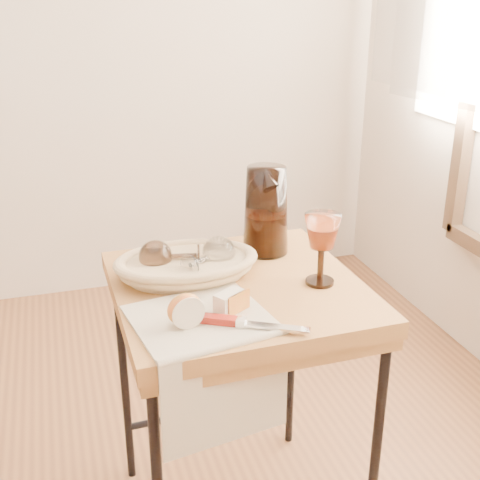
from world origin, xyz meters
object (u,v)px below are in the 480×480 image
object	(u,v)px
goblet_lying_a	(174,256)
apple_half	(185,309)
table_knife	(245,322)
pitcher	(266,210)
wine_goblet	(321,249)
tea_towel	(200,319)
bread_basket	(187,267)
goblet_lying_b	(207,258)
side_table	(238,410)

from	to	relation	value
goblet_lying_a	apple_half	distance (m)	0.25
table_knife	apple_half	bearing A→B (deg)	-171.56
pitcher	wine_goblet	world-z (taller)	pitcher
tea_towel	bread_basket	world-z (taller)	bread_basket
bread_basket	table_knife	xyz separation A→B (m)	(0.06, -0.28, -0.01)
goblet_lying_a	table_knife	size ratio (longest dim) A/B	0.55
goblet_lying_b	apple_half	size ratio (longest dim) A/B	1.73
goblet_lying_b	pitcher	bearing A→B (deg)	-3.45
tea_towel	side_table	bearing A→B (deg)	40.12
tea_towel	wine_goblet	xyz separation A→B (m)	(0.32, 0.09, 0.09)
tea_towel	apple_half	size ratio (longest dim) A/B	3.68
apple_half	goblet_lying_a	bearing A→B (deg)	73.63
side_table	table_knife	distance (m)	0.44
tea_towel	pitcher	world-z (taller)	pitcher
tea_towel	apple_half	bearing A→B (deg)	-163.85
tea_towel	goblet_lying_a	size ratio (longest dim) A/B	2.12
goblet_lying_b	tea_towel	bearing A→B (deg)	-142.04
apple_half	table_knife	distance (m)	0.13
bread_basket	goblet_lying_a	size ratio (longest dim) A/B	2.35
pitcher	wine_goblet	size ratio (longest dim) A/B	1.54
side_table	tea_towel	size ratio (longest dim) A/B	2.63
bread_basket	wine_goblet	size ratio (longest dim) A/B	1.76
wine_goblet	table_knife	bearing A→B (deg)	-147.04
goblet_lying_a	bread_basket	bearing A→B (deg)	166.74
side_table	pitcher	size ratio (longest dim) A/B	2.70
side_table	bread_basket	bearing A→B (deg)	146.64
goblet_lying_b	apple_half	xyz separation A→B (m)	(-0.10, -0.22, -0.01)
goblet_lying_a	wine_goblet	distance (m)	0.36
tea_towel	goblet_lying_a	distance (m)	0.24
tea_towel	pitcher	distance (m)	0.42
bread_basket	table_knife	distance (m)	0.29
goblet_lying_b	wine_goblet	world-z (taller)	wine_goblet
apple_half	pitcher	bearing A→B (deg)	38.77
pitcher	bread_basket	bearing A→B (deg)	-174.22
bread_basket	pitcher	bearing A→B (deg)	23.16
wine_goblet	goblet_lying_a	bearing A→B (deg)	156.30
bread_basket	tea_towel	bearing A→B (deg)	-93.64
goblet_lying_a	table_knife	bearing A→B (deg)	120.16
tea_towel	bread_basket	bearing A→B (deg)	75.84
pitcher	tea_towel	bearing A→B (deg)	-145.15
goblet_lying_b	pitcher	xyz separation A→B (m)	(0.19, 0.11, 0.06)
pitcher	wine_goblet	xyz separation A→B (m)	(0.06, -0.22, -0.03)
wine_goblet	goblet_lying_b	bearing A→B (deg)	156.28
bread_basket	apple_half	distance (m)	0.24
wine_goblet	apple_half	bearing A→B (deg)	-162.94
table_knife	bread_basket	bearing A→B (deg)	131.34
bread_basket	wine_goblet	world-z (taller)	wine_goblet
side_table	bread_basket	world-z (taller)	bread_basket
tea_towel	table_knife	world-z (taller)	table_knife
bread_basket	wine_goblet	xyz separation A→B (m)	(0.30, -0.13, 0.06)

